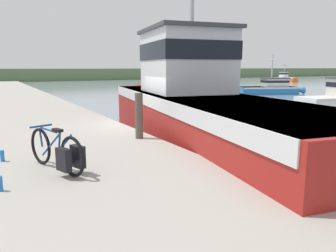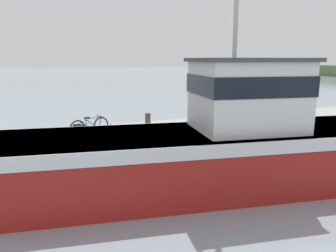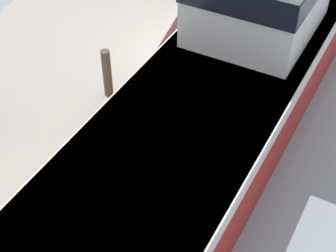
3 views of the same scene
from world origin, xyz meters
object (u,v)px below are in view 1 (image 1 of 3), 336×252
object	(u,v)px
bicycle_touring	(60,152)
boat_orange_near	(285,78)
water_bottle_on_curb	(0,184)
water_bottle_by_bike	(2,156)
fishing_boat_main	(195,107)
mooring_post	(139,116)
boat_blue_far	(270,88)

from	to	relation	value
bicycle_touring	boat_orange_near	bearing A→B (deg)	19.19
water_bottle_on_curb	water_bottle_by_bike	world-z (taller)	water_bottle_on_curb
fishing_boat_main	water_bottle_by_bike	xyz separation A→B (m)	(-6.07, -2.14, -0.41)
bicycle_touring	mooring_post	xyz separation A→B (m)	(2.41, 1.93, 0.24)
fishing_boat_main	bicycle_touring	world-z (taller)	fishing_boat_main
boat_orange_near	water_bottle_by_bike	distance (m)	64.97
mooring_post	water_bottle_on_curb	size ratio (longest dim) A/B	5.11
bicycle_touring	mooring_post	world-z (taller)	mooring_post
water_bottle_by_bike	water_bottle_on_curb	bearing A→B (deg)	-93.35
mooring_post	water_bottle_by_bike	xyz separation A→B (m)	(-3.31, -0.67, -0.49)
mooring_post	boat_blue_far	bearing A→B (deg)	37.13
fishing_boat_main	bicycle_touring	xyz separation A→B (m)	(-5.17, -3.40, -0.16)
water_bottle_on_curb	bicycle_touring	bearing A→B (deg)	27.62
boat_blue_far	water_bottle_on_curb	bearing A→B (deg)	-31.31
mooring_post	water_bottle_on_curb	xyz separation A→B (m)	(-3.42, -2.45, -0.49)
water_bottle_by_bike	bicycle_touring	bearing A→B (deg)	-54.49
boat_blue_far	water_bottle_by_bike	distance (m)	31.90
boat_orange_near	bicycle_touring	size ratio (longest dim) A/B	2.92
boat_orange_near	mooring_post	world-z (taller)	boat_orange_near
bicycle_touring	water_bottle_by_bike	xyz separation A→B (m)	(-0.90, 1.26, -0.25)
boat_orange_near	bicycle_touring	world-z (taller)	boat_orange_near
boat_orange_near	mooring_post	distance (m)	61.94
bicycle_touring	water_bottle_by_bike	size ratio (longest dim) A/B	7.63
fishing_boat_main	water_bottle_on_curb	distance (m)	7.32
bicycle_touring	water_bottle_by_bike	world-z (taller)	bicycle_touring
boat_orange_near	water_bottle_by_bike	xyz separation A→B (m)	(-51.99, -38.97, 0.33)
fishing_boat_main	bicycle_touring	distance (m)	6.19
boat_blue_far	water_bottle_by_bike	bearing A→B (deg)	-33.77
mooring_post	boat_orange_near	bearing A→B (deg)	38.20
boat_blue_far	bicycle_touring	world-z (taller)	boat_blue_far
boat_orange_near	bicycle_touring	xyz separation A→B (m)	(-51.09, -40.23, 0.57)
boat_blue_far	water_bottle_on_curb	world-z (taller)	boat_blue_far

